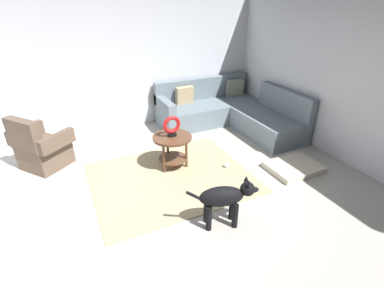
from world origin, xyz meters
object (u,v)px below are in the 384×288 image
(dog_bed_mat, at_px, (294,167))
(dog_toy_rope, at_px, (176,164))
(sectional_couch, at_px, (229,113))
(torus_sculpture, at_px, (172,126))
(dog_toy_ball, at_px, (226,165))
(armchair, at_px, (41,149))
(side_table, at_px, (172,143))
(dog, at_px, (225,198))

(dog_bed_mat, distance_m, dog_toy_rope, 1.87)
(sectional_couch, distance_m, torus_sculpture, 2.03)
(dog_bed_mat, bearing_deg, dog_toy_ball, 151.54)
(armchair, xyz_separation_m, dog_toy_ball, (2.60, -1.28, -0.28))
(torus_sculpture, xyz_separation_m, dog_toy_ball, (0.75, -0.40, -0.67))
(sectional_couch, relative_size, torus_sculpture, 6.90)
(sectional_couch, xyz_separation_m, armchair, (-3.54, -0.15, 0.03))
(torus_sculpture, relative_size, dog_toy_ball, 3.96)
(sectional_couch, height_order, dog_toy_rope, sectional_couch)
(sectional_couch, height_order, armchair, same)
(side_table, xyz_separation_m, dog, (0.06, -1.47, -0.04))
(dog, bearing_deg, dog_bed_mat, 125.91)
(sectional_couch, distance_m, dog, 2.99)
(side_table, distance_m, dog, 1.47)
(side_table, xyz_separation_m, torus_sculpture, (0.00, -0.00, 0.29))
(side_table, height_order, dog_toy_rope, side_table)
(torus_sculpture, height_order, dog_toy_ball, torus_sculpture)
(sectional_couch, bearing_deg, armchair, -177.53)
(dog_toy_ball, relative_size, dog_toy_rope, 0.58)
(armchair, relative_size, dog, 1.21)
(dog_bed_mat, bearing_deg, torus_sculpture, 151.71)
(dog_toy_ball, bearing_deg, dog, -122.92)
(armchair, distance_m, dog_toy_ball, 2.91)
(dog, bearing_deg, torus_sculpture, -160.98)
(dog_bed_mat, relative_size, dog_toy_rope, 5.67)
(side_table, relative_size, dog_toy_ball, 7.29)
(dog_bed_mat, distance_m, dog, 1.75)
(armchair, xyz_separation_m, dog_bed_mat, (3.53, -1.79, -0.28))
(armchair, bearing_deg, side_table, 26.08)
(torus_sculpture, bearing_deg, dog_toy_ball, -28.08)
(torus_sculpture, distance_m, dog, 1.51)
(dog_toy_ball, bearing_deg, dog_toy_rope, 149.83)
(sectional_couch, relative_size, armchair, 2.25)
(armchair, bearing_deg, torus_sculpture, 26.08)
(dog_bed_mat, height_order, dog_toy_rope, dog_bed_mat)
(torus_sculpture, relative_size, dog_bed_mat, 0.41)
(sectional_couch, bearing_deg, dog_toy_ball, -123.16)
(armchair, bearing_deg, sectional_couch, 54.06)
(armchair, relative_size, dog_toy_rope, 7.09)
(side_table, relative_size, dog_bed_mat, 0.75)
(sectional_couch, relative_size, dog_bed_mat, 2.81)
(dog_bed_mat, bearing_deg, armchair, 153.15)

